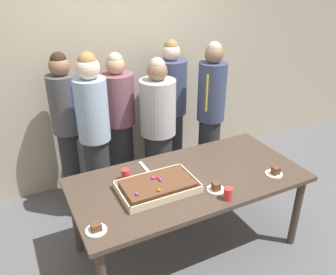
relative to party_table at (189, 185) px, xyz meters
name	(u,v)px	position (x,y,z in m)	size (l,w,h in m)	color
ground_plane	(187,245)	(0.00, 0.00, -0.69)	(12.00, 12.00, 0.00)	#5B5B60
interior_back_panel	(121,55)	(0.00, 1.60, 0.81)	(8.00, 0.12, 3.00)	#B2A893
party_table	(189,185)	(0.00, 0.00, 0.00)	(2.01, 0.98, 0.77)	#47382D
sheet_cake	(158,186)	(-0.32, -0.04, 0.12)	(0.63, 0.40, 0.10)	beige
plated_slice_near_left	(96,228)	(-0.90, -0.29, 0.10)	(0.15, 0.15, 0.06)	white
plated_slice_near_right	(275,172)	(0.69, -0.29, 0.10)	(0.15, 0.15, 0.08)	white
plated_slice_far_left	(216,188)	(0.10, -0.26, 0.10)	(0.15, 0.15, 0.08)	white
drink_cup_nearest	(126,175)	(-0.50, 0.22, 0.13)	(0.07, 0.07, 0.10)	red
drink_cup_middle	(228,194)	(0.12, -0.40, 0.13)	(0.07, 0.07, 0.10)	red
cake_server_utensil	(144,167)	(-0.28, 0.34, 0.08)	(0.03, 0.20, 0.01)	silver
person_serving_front	(171,110)	(0.46, 1.24, 0.18)	(0.37, 0.37, 1.70)	#28282D
person_green_shirt_behind	(158,131)	(0.12, 0.88, 0.13)	(0.38, 0.38, 1.62)	#28282D
person_striped_tie_right	(68,128)	(-0.75, 1.23, 0.20)	(0.31, 0.31, 1.69)	#28282D
person_far_right_suit	(95,137)	(-0.58, 0.82, 0.24)	(0.30, 0.30, 1.75)	#28282D
person_left_edge_reaching	(119,124)	(-0.21, 1.19, 0.15)	(0.36, 0.36, 1.64)	#28282D
person_back_corner	(210,115)	(0.76, 0.84, 0.21)	(0.31, 0.31, 1.72)	#28282D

